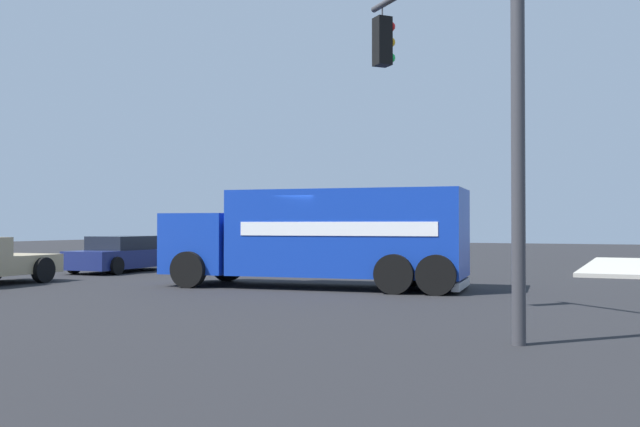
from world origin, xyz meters
TOP-DOWN VIEW (x-y plane):
  - ground_plane at (0.00, 0.00)m, footprint 100.00×100.00m
  - delivery_truck at (-0.97, -0.05)m, footprint 8.55×3.60m
  - traffic_light_primary at (-6.40, 6.46)m, footprint 3.40×3.03m
  - sedan_navy at (8.47, -3.05)m, footprint 2.16×4.36m

SIDE VIEW (x-z plane):
  - ground_plane at x=0.00m, z-range 0.00..0.00m
  - sedan_navy at x=8.47m, z-range -0.03..1.28m
  - delivery_truck at x=-0.97m, z-range 0.08..2.75m
  - traffic_light_primary at x=-6.40m, z-range 0.99..7.29m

